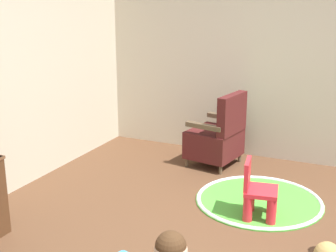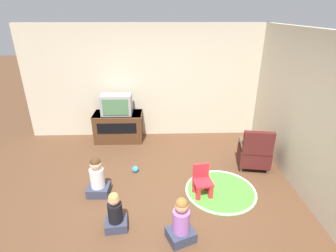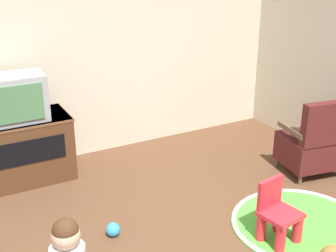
# 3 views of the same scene
# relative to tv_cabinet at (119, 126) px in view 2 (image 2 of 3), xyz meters

# --- Properties ---
(ground_plane) EXTENTS (30.00, 30.00, 0.00)m
(ground_plane) POSITION_rel_tv_cabinet_xyz_m (0.91, -2.23, -0.34)
(ground_plane) COLOR brown
(wall_back) EXTENTS (5.41, 0.12, 2.54)m
(wall_back) POSITION_rel_tv_cabinet_xyz_m (0.62, 0.35, 0.93)
(wall_back) COLOR beige
(wall_back) RESTS_ON ground_plane
(wall_right) EXTENTS (0.12, 5.64, 2.54)m
(wall_right) POSITION_rel_tv_cabinet_xyz_m (3.26, -2.41, 0.93)
(wall_right) COLOR beige
(wall_right) RESTS_ON ground_plane
(tv_cabinet) EXTENTS (1.09, 0.55, 0.66)m
(tv_cabinet) POSITION_rel_tv_cabinet_xyz_m (0.00, 0.00, 0.00)
(tv_cabinet) COLOR #4C2D19
(tv_cabinet) RESTS_ON ground_plane
(television) EXTENTS (0.66, 0.38, 0.45)m
(television) POSITION_rel_tv_cabinet_xyz_m (0.00, -0.05, 0.54)
(television) COLOR #939399
(television) RESTS_ON tv_cabinet
(black_armchair) EXTENTS (0.63, 0.59, 0.84)m
(black_armchair) POSITION_rel_tv_cabinet_xyz_m (2.71, -1.29, -0.01)
(black_armchair) COLOR brown
(black_armchair) RESTS_ON ground_plane
(yellow_kid_chair) EXTENTS (0.34, 0.32, 0.52)m
(yellow_kid_chair) POSITION_rel_tv_cabinet_xyz_m (1.62, -2.03, -0.13)
(yellow_kid_chair) COLOR red
(yellow_kid_chair) RESTS_ON ground_plane
(play_mat) EXTENTS (1.18, 1.18, 0.04)m
(play_mat) POSITION_rel_tv_cabinet_xyz_m (1.95, -1.97, -0.33)
(play_mat) COLOR green
(play_mat) RESTS_ON ground_plane
(child_watching_left) EXTENTS (0.36, 0.32, 0.68)m
(child_watching_left) POSITION_rel_tv_cabinet_xyz_m (-0.07, -1.97, -0.05)
(child_watching_left) COLOR #33384C
(child_watching_left) RESTS_ON ground_plane
(child_watching_center) EXTENTS (0.33, 0.30, 0.59)m
(child_watching_center) POSITION_rel_tv_cabinet_xyz_m (0.32, -2.72, -0.09)
(child_watching_center) COLOR #33384C
(child_watching_center) RESTS_ON ground_plane
(child_watching_right) EXTENTS (0.42, 0.40, 0.66)m
(child_watching_right) POSITION_rel_tv_cabinet_xyz_m (1.20, -2.95, -0.05)
(child_watching_right) COLOR #33384C
(child_watching_right) RESTS_ON ground_plane
(toy_ball) EXTENTS (0.12, 0.12, 0.12)m
(toy_ball) POSITION_rel_tv_cabinet_xyz_m (0.47, -1.35, -0.28)
(toy_ball) COLOR #3399E5
(toy_ball) RESTS_ON ground_plane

